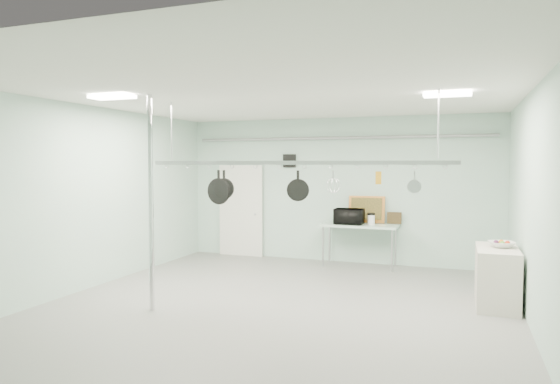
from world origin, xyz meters
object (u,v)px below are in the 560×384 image
at_px(fruit_bowl, 502,244).
at_px(skillet_mid, 224,185).
at_px(side_cabinet, 497,277).
at_px(skillet_right, 298,186).
at_px(pot_rack, 292,161).
at_px(skillet_left, 219,187).
at_px(coffee_canister, 371,220).
at_px(prep_table, 360,228).
at_px(microwave, 349,216).
at_px(chrome_pole, 151,203).

relative_size(fruit_bowl, skillet_mid, 0.81).
relative_size(side_cabinet, skillet_right, 2.58).
distance_m(pot_rack, fruit_bowl, 3.47).
relative_size(fruit_bowl, skillet_left, 0.68).
relative_size(coffee_canister, fruit_bowl, 0.55).
xyz_separation_m(side_cabinet, skillet_left, (-4.19, -1.10, 1.36)).
distance_m(prep_table, microwave, 0.32).
relative_size(pot_rack, skillet_left, 8.62).
height_order(skillet_mid, skillet_right, same).
height_order(chrome_pole, fruit_bowl, chrome_pole).
relative_size(prep_table, skillet_right, 3.44).
bearing_deg(chrome_pole, side_cabinet, 22.41).
bearing_deg(pot_rack, skillet_mid, 180.00).
distance_m(microwave, coffee_canister, 0.46).
bearing_deg(prep_table, coffee_canister, -9.91).
bearing_deg(skillet_right, skillet_left, 162.17).
distance_m(chrome_pole, skillet_right, 2.20).
height_order(chrome_pole, coffee_canister, chrome_pole).
xyz_separation_m(coffee_canister, skillet_mid, (-1.80, -3.26, 0.84)).
bearing_deg(side_cabinet, prep_table, 139.21).
height_order(prep_table, coffee_canister, coffee_canister).
bearing_deg(microwave, side_cabinet, 143.31).
bearing_deg(chrome_pole, pot_rack, 25.35).
bearing_deg(chrome_pole, fruit_bowl, 22.76).
distance_m(coffee_canister, skillet_right, 3.41).
height_order(pot_rack, coffee_canister, pot_rack).
height_order(side_cabinet, skillet_mid, skillet_mid).
xyz_separation_m(fruit_bowl, skillet_right, (-2.92, -1.16, 0.91)).
bearing_deg(prep_table, pot_rack, -96.91).
height_order(pot_rack, skillet_mid, pot_rack).
height_order(prep_table, skillet_right, skillet_right).
relative_size(microwave, skillet_left, 1.06).
bearing_deg(coffee_canister, skillet_left, -120.18).
bearing_deg(skillet_left, chrome_pole, -119.70).
bearing_deg(pot_rack, side_cabinet, 20.45).
height_order(skillet_left, skillet_mid, same).
bearing_deg(prep_table, skillet_right, -95.32).
bearing_deg(fruit_bowl, skillet_left, -164.74).
xyz_separation_m(pot_rack, skillet_right, (0.09, 0.00, -0.38)).
distance_m(prep_table, side_cabinet, 3.39).
xyz_separation_m(prep_table, side_cabinet, (2.55, -2.20, -0.38)).
distance_m(chrome_pole, skillet_mid, 1.20).
bearing_deg(coffee_canister, skillet_right, -99.77).
bearing_deg(fruit_bowl, prep_table, 140.66).
relative_size(chrome_pole, pot_rack, 0.67).
xyz_separation_m(chrome_pole, skillet_mid, (0.75, 0.90, 0.25)).
bearing_deg(skillet_mid, coffee_canister, 54.85).
bearing_deg(side_cabinet, microwave, 142.47).
bearing_deg(skillet_left, microwave, 72.51).
xyz_separation_m(chrome_pole, microwave, (2.09, 4.12, -0.53)).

